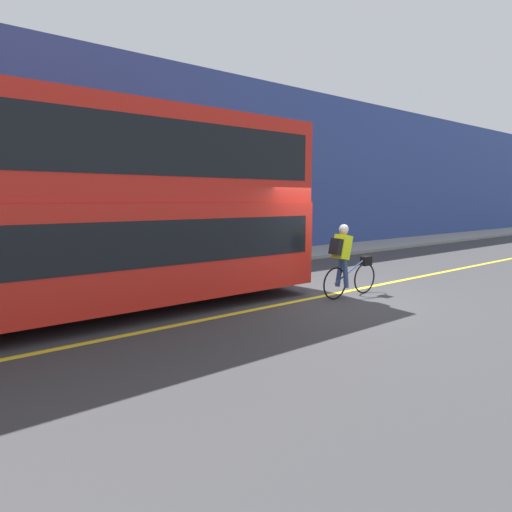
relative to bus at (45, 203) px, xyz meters
The scene contains 7 objects.
ground_plane 6.08m from the bus, 15.37° to the right, with size 80.00×80.00×0.00m, color #38383A.
road_center_line 6.09m from the bus, 15.66° to the right, with size 50.00×0.14×0.01m, color yellow.
sidewalk_curb 7.06m from the bus, 35.70° to the left, with size 60.00×2.40×0.12m.
building_facade 7.71m from the bus, 43.99° to the left, with size 60.00×0.30×6.85m.
bus is the anchor object (origin of this frame).
cyclist_on_bike 6.20m from the bus, 18.36° to the right, with size 1.75×0.32×1.69m.
trash_bin 6.76m from the bus, 35.44° to the left, with size 0.58×0.58×0.97m.
Camera 1 is at (-6.63, -6.45, 2.24)m, focal length 28.00 mm.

